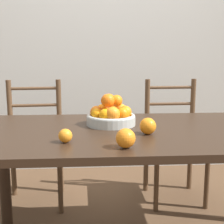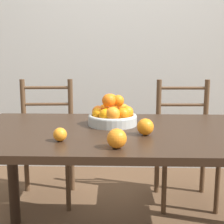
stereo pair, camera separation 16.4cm
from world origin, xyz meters
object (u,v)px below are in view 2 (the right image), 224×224
Objects in this scene: fruit_bowl at (113,115)px; chair_right at (185,143)px; orange_loose_1 at (117,138)px; orange_loose_2 at (60,134)px; chair_left at (45,142)px; orange_loose_0 at (145,127)px.

chair_right is at bearing 49.98° from fruit_bowl.
orange_loose_1 is 0.27m from orange_loose_2.
orange_loose_2 is 0.07× the size of chair_left.
orange_loose_1 is at bearing -66.67° from chair_left.
fruit_bowl is 0.29× the size of chair_left.
chair_left reaches higher than orange_loose_1.
fruit_bowl is 4.38× the size of orange_loose_2.
chair_left is at bearing 117.95° from orange_loose_1.
orange_loose_2 is 1.29m from chair_right.
orange_loose_2 is (-0.39, -0.12, -0.01)m from orange_loose_0.
chair_right is at bearing 66.60° from orange_loose_0.
fruit_bowl is 0.90m from chair_right.
orange_loose_1 is 0.09× the size of chair_left.
fruit_bowl is at bearing -54.29° from chair_left.
chair_left is 1.00× the size of chair_right.
fruit_bowl is 3.33× the size of orange_loose_0.
orange_loose_2 is 1.08m from chair_left.
fruit_bowl is 0.29× the size of chair_right.
orange_loose_1 is 1.27m from chair_left.
chair_left is at bearing 107.94° from orange_loose_2.
chair_right is (0.76, 0.99, -0.31)m from orange_loose_2.
orange_loose_0 reaches higher than orange_loose_2.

